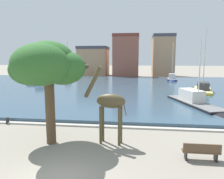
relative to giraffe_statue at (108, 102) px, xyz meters
The scene contains 14 objects.
harbor_water 24.13m from the giraffe_statue, 93.62° to the left, with size 76.07×41.48×0.36m, color #334C60.
quay_edge_coping 4.13m from the giraffe_statue, 117.00° to the left, with size 76.07×0.50×0.12m, color #ADA89E.
giraffe_statue is the anchor object (origin of this frame).
sailboat_black 12.64m from the giraffe_statue, 52.58° to the left, with size 4.69×9.88×6.85m.
sailboat_navy 36.11m from the giraffe_statue, 75.81° to the left, with size 2.51×6.43×8.42m.
sailboat_green 36.54m from the giraffe_statue, 112.18° to the left, with size 4.25×9.69×8.66m.
sailboat_yellow 22.98m from the giraffe_statue, 61.25° to the left, with size 4.14×8.65×9.27m.
sailboat_grey 30.49m from the giraffe_statue, 120.99° to the left, with size 3.52×8.31×8.25m.
shade_tree 4.11m from the giraffe_statue, behind, with size 4.61×5.07×6.03m.
mooring_bollard 9.09m from the giraffe_statue, 161.26° to the left, with size 0.24×0.24×0.50m, color #232326.
park_bench 5.52m from the giraffe_statue, 19.13° to the right, with size 1.80×0.44×0.92m.
townhouse_tall_gabled 51.97m from the giraffe_statue, 102.87° to the left, with size 8.49×7.92×8.49m.
townhouse_wide_warehouse 47.50m from the giraffe_statue, 92.17° to the left, with size 6.98×6.69×11.47m.
townhouse_corner_house 51.36m from the giraffe_statue, 80.54° to the left, with size 5.90×7.42×11.63m.
Camera 1 is at (3.25, -7.96, 5.03)m, focal length 34.50 mm.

